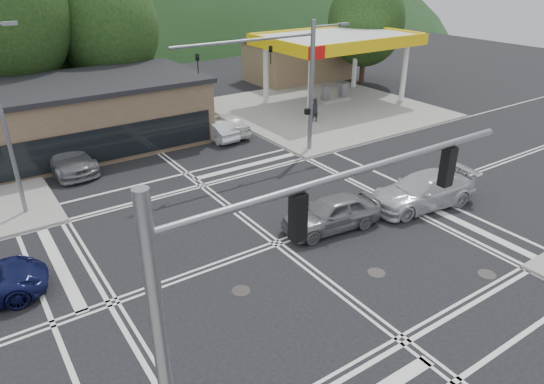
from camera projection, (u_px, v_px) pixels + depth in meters
ground at (277, 243)px, 20.99m from camera, size 120.00×120.00×0.00m
sidewalk_ne at (323, 108)px, 39.73m from camera, size 16.00×16.00×0.15m
gas_station_canopy at (337, 42)px, 39.33m from camera, size 12.32×8.34×5.75m
convenience_store at (299, 60)px, 48.93m from camera, size 10.00×6.00×3.80m
commercial_row at (4, 129)px, 28.76m from camera, size 24.00×8.00×4.00m
tree_n_b at (1, 14)px, 32.49m from camera, size 9.00×9.00×12.98m
tree_n_c at (108, 27)px, 36.59m from camera, size 7.60×7.60×10.87m
tree_n_e at (52, 16)px, 37.78m from camera, size 8.40×8.40×11.98m
tree_ne at (366, 22)px, 45.52m from camera, size 7.20×7.20×9.99m
streetlight_nw at (3, 112)px, 21.25m from camera, size 2.50×0.25×9.00m
signal_mast_ne at (295, 73)px, 28.42m from camera, size 11.65×0.30×8.00m
signal_mast_sw at (247, 300)px, 9.42m from camera, size 9.14×0.28×8.00m
car_grey_center at (332, 213)px, 21.84m from camera, size 4.84×2.38×1.59m
car_silver_east at (423, 191)px, 23.87m from camera, size 5.93×3.07×1.64m
car_queue_a at (217, 130)px, 32.97m from camera, size 1.52×3.97×1.29m
car_queue_b at (228, 123)px, 33.88m from camera, size 2.24×4.67×1.54m
car_northbound at (65, 156)px, 28.08m from camera, size 2.81×5.87×1.65m
pedestrian at (314, 110)px, 35.89m from camera, size 0.68×0.47×1.78m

